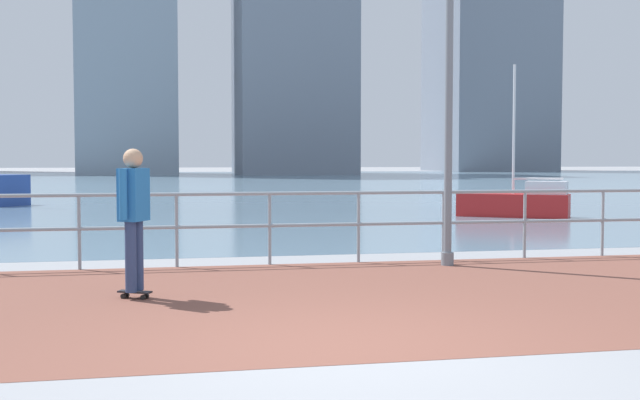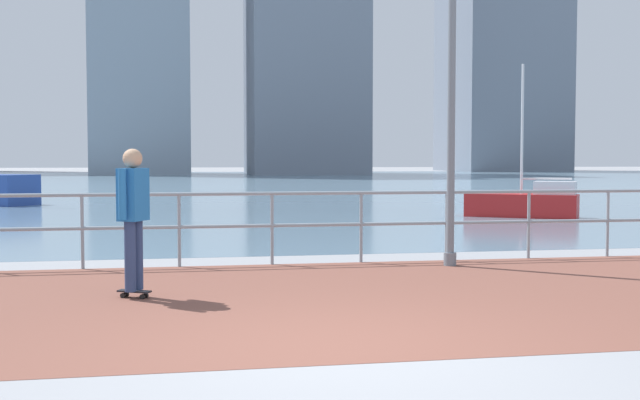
# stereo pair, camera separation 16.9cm
# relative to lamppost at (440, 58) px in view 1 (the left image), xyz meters

# --- Properties ---
(ground) EXTENTS (220.00, 220.00, 0.00)m
(ground) POSITION_rel_lamppost_xyz_m (-2.49, 35.33, -3.13)
(ground) COLOR gray
(brick_paving) EXTENTS (28.00, 5.82, 0.01)m
(brick_paving) POSITION_rel_lamppost_xyz_m (-2.49, -2.29, -3.13)
(brick_paving) COLOR brown
(brick_paving) RESTS_ON ground
(harbor_water) EXTENTS (180.00, 88.00, 0.00)m
(harbor_water) POSITION_rel_lamppost_xyz_m (-2.49, 45.62, -3.13)
(harbor_water) COLOR slate
(harbor_water) RESTS_ON ground
(waterfront_railing) EXTENTS (25.25, 0.06, 1.12)m
(waterfront_railing) POSITION_rel_lamppost_xyz_m (-2.49, 0.62, -2.36)
(waterfront_railing) COLOR #8C99A3
(waterfront_railing) RESTS_ON ground
(lamppost) EXTENTS (0.82, 0.36, 5.66)m
(lamppost) POSITION_rel_lamppost_xyz_m (0.00, 0.00, 0.00)
(lamppost) COLOR slate
(lamppost) RESTS_ON ground
(skateboarder) EXTENTS (0.41, 0.53, 1.74)m
(skateboarder) POSITION_rel_lamppost_xyz_m (-4.39, -1.94, -2.08)
(skateboarder) COLOR black
(skateboarder) RESTS_ON ground
(sailboat_yellow) EXTENTS (3.05, 2.45, 4.26)m
(sailboat_yellow) POSITION_rel_lamppost_xyz_m (5.57, 9.00, -2.72)
(sailboat_yellow) COLOR #B21E1E
(sailboat_yellow) RESTS_ON ground
(tower_concrete) EXTENTS (14.52, 15.51, 41.48)m
(tower_concrete) POSITION_rel_lamppost_xyz_m (40.22, 91.29, 16.78)
(tower_concrete) COLOR slate
(tower_concrete) RESTS_ON ground
(tower_steel) EXTENTS (12.25, 14.29, 32.57)m
(tower_steel) POSITION_rel_lamppost_xyz_m (9.34, 73.45, 12.32)
(tower_steel) COLOR slate
(tower_steel) RESTS_ON ground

